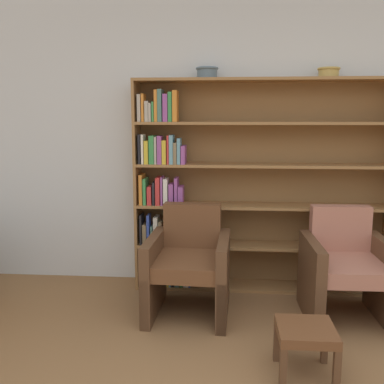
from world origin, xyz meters
name	(u,v)px	position (x,y,z in m)	size (l,w,h in m)	color
wall_back	(242,139)	(0.00, 2.82, 1.38)	(12.00, 0.06, 2.75)	silver
bookshelf	(236,188)	(-0.05, 2.65, 0.94)	(2.30, 0.30, 1.90)	olive
bowl_sage	(207,72)	(-0.32, 2.63, 1.96)	(0.20, 0.20, 0.10)	slate
bowl_slate	(329,72)	(0.72, 2.63, 1.95)	(0.19, 0.19, 0.09)	tan
armchair_leather	(189,265)	(-0.44, 2.08, 0.40)	(0.67, 0.71, 0.85)	brown
armchair_cushioned	(346,269)	(0.80, 2.08, 0.40)	(0.65, 0.69, 0.85)	brown
footstool	(306,336)	(0.34, 1.24, 0.26)	(0.34, 0.34, 0.32)	brown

